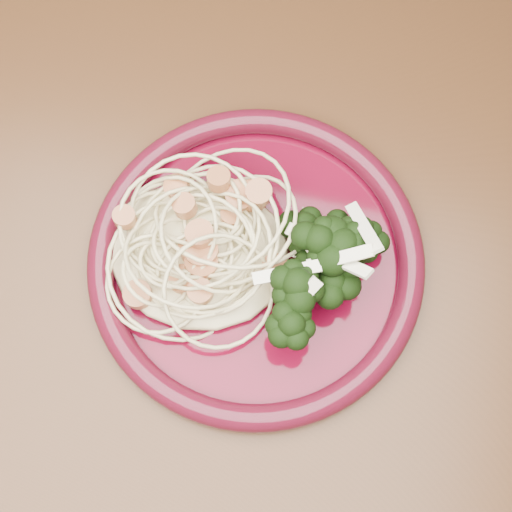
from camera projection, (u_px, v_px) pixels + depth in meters
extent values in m
plane|color=brown|center=(238.00, 382.00, 1.26)|extent=(3.50, 3.50, 0.00)
cube|color=#472814|center=(217.00, 248.00, 0.57)|extent=(1.20, 0.80, 0.04)
cylinder|color=#4C0516|center=(256.00, 263.00, 0.54)|extent=(0.27, 0.27, 0.01)
torus|color=#4C0E1D|center=(256.00, 260.00, 0.53)|extent=(0.27, 0.27, 0.02)
ellipsoid|color=beige|center=(198.00, 249.00, 0.53)|extent=(0.15, 0.13, 0.03)
ellipsoid|color=black|center=(328.00, 260.00, 0.51)|extent=(0.09, 0.14, 0.05)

